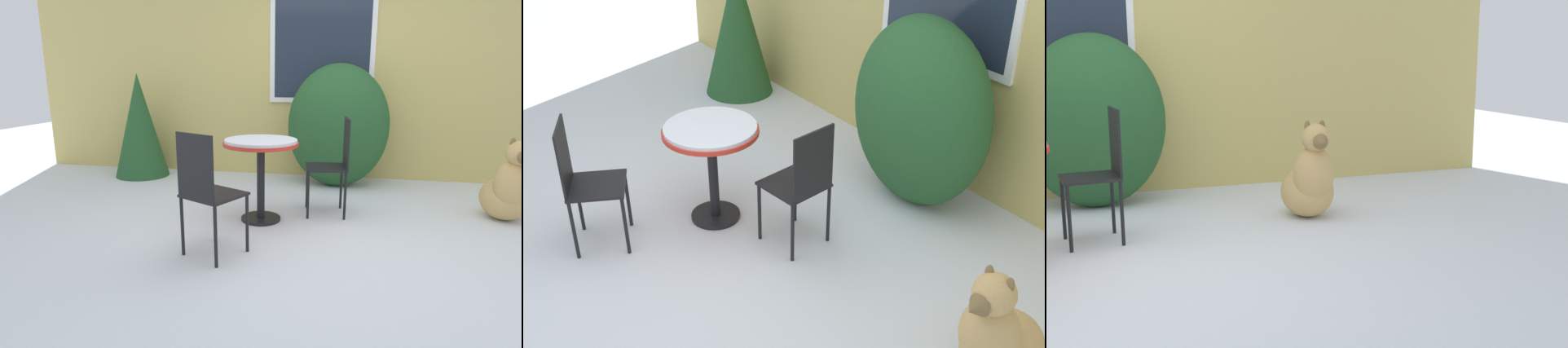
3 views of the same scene
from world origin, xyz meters
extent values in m
plane|color=silver|center=(0.00, 0.00, 0.00)|extent=(16.00, 16.00, 0.00)
cube|color=tan|center=(0.00, 2.20, 1.58)|extent=(8.00, 0.06, 3.16)
cube|color=white|center=(-0.15, 2.16, 1.64)|extent=(1.26, 0.04, 1.40)
cube|color=#1E2838|center=(-0.15, 2.14, 1.64)|extent=(1.14, 0.01, 1.28)
ellipsoid|color=#235128|center=(0.08, 1.72, 0.70)|extent=(1.15, 0.69, 1.41)
cube|color=black|center=(0.00, 0.68, 0.44)|extent=(0.40, 0.40, 0.02)
cube|color=black|center=(0.18, 0.70, 0.68)|extent=(0.05, 0.33, 0.44)
cylinder|color=black|center=(-0.18, 0.82, 0.22)|extent=(0.02, 0.02, 0.44)
cylinder|color=black|center=(-0.14, 0.50, 0.22)|extent=(0.02, 0.02, 0.44)
cylinder|color=black|center=(0.15, 0.86, 0.22)|extent=(0.02, 0.02, 0.44)
cylinder|color=black|center=(0.18, 0.54, 0.22)|extent=(0.02, 0.02, 0.44)
ellipsoid|color=tan|center=(1.59, 0.84, 0.19)|extent=(0.41, 0.47, 0.39)
ellipsoid|color=tan|center=(1.60, 0.70, 0.36)|extent=(0.32, 0.28, 0.42)
sphere|color=tan|center=(1.60, 0.67, 0.64)|extent=(0.21, 0.21, 0.21)
cone|color=brown|center=(1.60, 0.53, 0.62)|extent=(0.12, 0.08, 0.12)
ellipsoid|color=brown|center=(1.54, 0.69, 0.72)|extent=(0.05, 0.03, 0.10)
ellipsoid|color=brown|center=(1.65, 0.69, 0.72)|extent=(0.05, 0.03, 0.10)
ellipsoid|color=tan|center=(1.59, 1.06, 0.09)|extent=(0.08, 0.22, 0.07)
camera|label=1|loc=(0.13, -3.02, 1.26)|focal=28.00mm
camera|label=2|loc=(2.93, -1.50, 2.68)|focal=45.00mm
camera|label=3|loc=(-0.11, -3.79, 1.29)|focal=45.00mm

